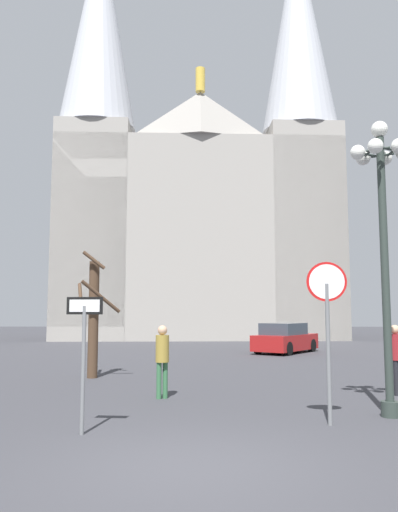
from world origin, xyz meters
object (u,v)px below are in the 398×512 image
at_px(stop_sign, 327,311).
at_px(parked_car_near_red, 285,339).
at_px(bare_tree, 93,316).
at_px(street_lamp, 383,217).
at_px(cathedral, 199,197).
at_px(one_way_arrow_sign, 84,345).
at_px(pedestrian_walking, 396,352).
at_px(pedestrian_standing, 162,354).

distance_m(stop_sign, parked_car_near_red, 16.09).
distance_m(bare_tree, parked_car_near_red, 12.13).
distance_m(stop_sign, street_lamp, 2.45).
height_order(cathedral, stop_sign, cathedral).
relative_size(one_way_arrow_sign, pedestrian_walking, 1.34).
height_order(stop_sign, one_way_arrow_sign, stop_sign).
bearing_deg(pedestrian_walking, cathedral, 101.40).
bearing_deg(parked_car_near_red, cathedral, 108.14).
bearing_deg(stop_sign, street_lamp, 29.01).
xyz_separation_m(cathedral, bare_tree, (-2.92, -23.25, -9.09)).
bearing_deg(cathedral, street_lamp, -81.70).
xyz_separation_m(street_lamp, pedestrian_standing, (-4.65, 2.01, -2.92)).
height_order(cathedral, bare_tree, cathedral).
relative_size(cathedral, parked_car_near_red, 7.78).
distance_m(street_lamp, pedestrian_standing, 5.85).
height_order(cathedral, parked_car_near_red, cathedral).
bearing_deg(one_way_arrow_sign, street_lamp, 14.84).
xyz_separation_m(parked_car_near_red, pedestrian_walking, (0.81, -12.61, 0.35)).
height_order(stop_sign, street_lamp, street_lamp).
relative_size(stop_sign, pedestrian_walking, 1.73).
distance_m(cathedral, one_way_arrow_sign, 31.91).
distance_m(bare_tree, pedestrian_walking, 8.83).
xyz_separation_m(cathedral, pedestrian_walking, (5.31, -26.33, -9.96)).
distance_m(street_lamp, bare_tree, 9.34).
bearing_deg(street_lamp, pedestrian_standing, 156.61).
bearing_deg(one_way_arrow_sign, pedestrian_standing, 73.57).
relative_size(stop_sign, bare_tree, 0.76).
xyz_separation_m(pedestrian_walking, pedestrian_standing, (-5.75, -0.57, 0.00)).
height_order(one_way_arrow_sign, pedestrian_walking, one_way_arrow_sign).
bearing_deg(pedestrian_standing, bare_tree, 124.18).
relative_size(cathedral, pedestrian_walking, 19.48).
relative_size(pedestrian_walking, pedestrian_standing, 1.00).
bearing_deg(stop_sign, bare_tree, 131.99).
bearing_deg(cathedral, bare_tree, -97.15).
height_order(stop_sign, bare_tree, bare_tree).
distance_m(bare_tree, pedestrian_standing, 4.50).
relative_size(bare_tree, parked_car_near_red, 0.91).
relative_size(cathedral, pedestrian_standing, 19.48).
relative_size(street_lamp, bare_tree, 1.52).
bearing_deg(parked_car_near_red, pedestrian_walking, -86.31).
bearing_deg(stop_sign, one_way_arrow_sign, -170.11).
bearing_deg(pedestrian_walking, street_lamp, -112.95).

